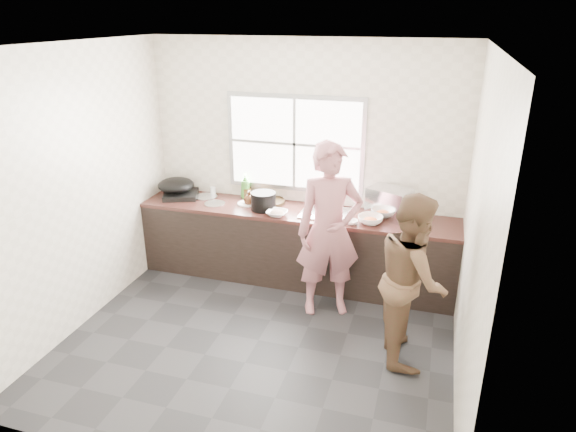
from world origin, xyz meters
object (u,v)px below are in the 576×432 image
(bowl_crabs, at_px, (370,220))
(plate_food, at_px, (247,204))
(glass_jar, at_px, (213,191))
(pot_lid_right, at_px, (215,204))
(bowl_mince, at_px, (277,213))
(bottle_green, at_px, (245,186))
(woman, at_px, (329,236))
(black_pot, at_px, (263,201))
(dish_rack, at_px, (389,203))
(cutting_board, at_px, (268,202))
(pot_lid_left, at_px, (206,197))
(bowl_held, at_px, (351,222))
(wok, at_px, (176,185))
(burner, at_px, (181,195))
(bottle_brown_short, at_px, (249,198))
(person_side, at_px, (412,278))
(bottle_brown_tall, at_px, (248,192))

(bowl_crabs, height_order, plate_food, bowl_crabs)
(glass_jar, height_order, pot_lid_right, glass_jar)
(bowl_mince, xyz_separation_m, pot_lid_right, (-0.81, 0.14, -0.02))
(bottle_green, bearing_deg, woman, -33.22)
(black_pot, height_order, dish_rack, dish_rack)
(bowl_mince, xyz_separation_m, glass_jar, (-0.96, 0.44, 0.02))
(cutting_board, xyz_separation_m, pot_lid_left, (-0.78, -0.02, -0.01))
(woman, distance_m, dish_rack, 0.86)
(woman, relative_size, black_pot, 6.06)
(bowl_crabs, distance_m, plate_food, 1.46)
(pot_lid_left, bearing_deg, cutting_board, 1.51)
(bowl_held, height_order, wok, wok)
(bowl_mince, relative_size, black_pot, 0.82)
(bottle_green, distance_m, pot_lid_left, 0.50)
(glass_jar, relative_size, burner, 0.24)
(bottle_brown_short, height_order, dish_rack, dish_rack)
(bottle_green, relative_size, glass_jar, 3.23)
(cutting_board, xyz_separation_m, plate_food, (-0.22, -0.11, -0.01))
(black_pot, bearing_deg, bottle_green, 137.73)
(bowl_crabs, relative_size, pot_lid_right, 0.89)
(plate_food, distance_m, glass_jar, 0.56)
(burner, bearing_deg, black_pot, -5.87)
(bowl_mince, relative_size, pot_lid_left, 0.84)
(plate_food, xyz_separation_m, wok, (-0.91, 0.02, 0.13))
(black_pot, xyz_separation_m, plate_food, (-0.24, 0.10, -0.09))
(bowl_mince, bearing_deg, bowl_held, 0.00)
(person_side, height_order, burner, person_side)
(bottle_brown_tall, distance_m, bottle_brown_short, 0.22)
(black_pot, xyz_separation_m, burner, (-1.09, 0.11, -0.07))
(person_side, distance_m, bowl_held, 1.12)
(woman, height_order, dish_rack, woman)
(person_side, height_order, bottle_brown_tall, person_side)
(woman, xyz_separation_m, bowl_mince, (-0.66, 0.34, 0.04))
(bowl_held, height_order, pot_lid_left, bowl_held)
(plate_food, height_order, bottle_green, bottle_green)
(bowl_held, distance_m, glass_jar, 1.84)
(bottle_brown_short, bearing_deg, woman, -28.40)
(bowl_crabs, height_order, black_pot, black_pot)
(burner, xyz_separation_m, pot_lid_right, (0.49, -0.11, -0.02))
(plate_food, height_order, dish_rack, dish_rack)
(cutting_board, xyz_separation_m, bottle_green, (-0.31, 0.09, 0.13))
(dish_rack, bearing_deg, bowl_mince, -142.40)
(bottle_brown_tall, relative_size, burner, 0.44)
(cutting_board, height_order, pot_lid_right, cutting_board)
(bowl_held, height_order, dish_rack, dish_rack)
(woman, relative_size, person_side, 1.09)
(person_side, relative_size, pot_lid_left, 5.70)
(plate_food, height_order, wok, wok)
(plate_food, bearing_deg, person_side, -29.44)
(pot_lid_right, bearing_deg, burner, 167.00)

